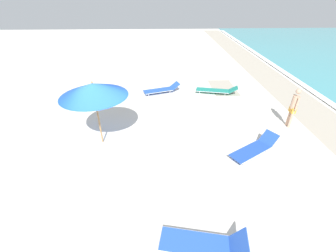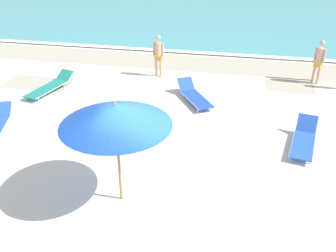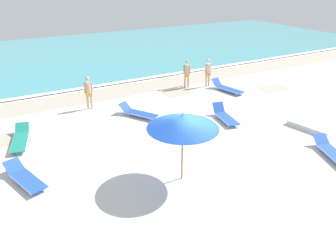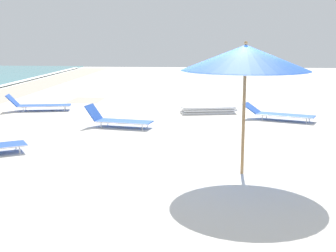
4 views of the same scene
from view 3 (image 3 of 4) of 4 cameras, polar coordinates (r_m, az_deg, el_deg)
name	(u,v)px [view 3 (image 3 of 4)]	position (r m, az deg, el deg)	size (l,w,h in m)	color
ground_plane	(194,167)	(12.59, 4.57, -7.05)	(60.00, 60.00, 0.16)	silver
ocean_water	(67,55)	(30.48, -17.20, 11.69)	(60.00, 19.41, 0.07)	teal
beach_umbrella	(183,122)	(10.67, 2.61, 0.78)	(2.41, 2.41, 2.53)	#9E7547
lounger_stack	(307,127)	(16.53, 23.09, -0.08)	(0.98, 1.99, 0.24)	white
sun_lounger_under_umbrella	(225,116)	(16.31, 9.88, 1.74)	(0.96, 2.02, 0.63)	blue
sun_lounger_beside_umbrella	(25,177)	(12.47, -23.68, -8.17)	(1.25, 2.21, 0.49)	blue
sun_lounger_near_water_left	(333,152)	(14.48, 26.74, -4.05)	(1.38, 2.28, 0.48)	blue
sun_lounger_near_water_right	(138,112)	(16.57, -5.21, 2.38)	(1.60, 2.08, 0.56)	blue
sun_lounger_mid_beach_solo	(20,139)	(15.28, -24.35, -2.04)	(1.10, 2.41, 0.47)	#1E8475
sun_lounger_mid_beach_pair_a	(227,88)	(20.42, 10.24, 6.56)	(1.03, 2.27, 0.59)	blue
beachgoer_wading_adult	(187,72)	(20.58, 3.30, 9.36)	(0.38, 0.32, 1.76)	tan
beachgoer_shoreline_child	(88,91)	(17.68, -13.70, 5.97)	(0.45, 0.27, 1.76)	tan
beachgoer_strolling_adult	(208,71)	(20.93, 6.97, 9.50)	(0.45, 0.27, 1.76)	beige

